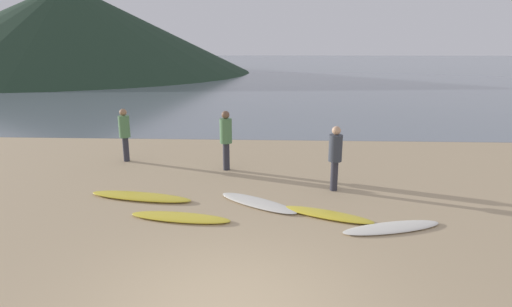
{
  "coord_description": "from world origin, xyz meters",
  "views": [
    {
      "loc": [
        0.65,
        -5.03,
        3.66
      ],
      "look_at": [
        0.12,
        6.53,
        0.6
      ],
      "focal_mm": 29.89,
      "sensor_mm": 36.0,
      "label": 1
    }
  ],
  "objects": [
    {
      "name": "ground_plane",
      "position": [
        0.0,
        10.0,
        -0.1
      ],
      "size": [
        120.0,
        120.0,
        0.2
      ],
      "primitive_type": "cube",
      "color": "tan",
      "rests_on": "ground"
    },
    {
      "name": "ocean_water",
      "position": [
        0.0,
        60.82,
        0.0
      ],
      "size": [
        140.0,
        100.0,
        0.01
      ],
      "primitive_type": "cube",
      "color": "slate",
      "rests_on": "ground"
    },
    {
      "name": "headland_hill",
      "position": [
        -23.3,
        45.48,
        5.05
      ],
      "size": [
        41.67,
        41.67,
        10.1
      ],
      "primitive_type": "cone",
      "color": "#1E3323",
      "rests_on": "ground"
    },
    {
      "name": "surfboard_0",
      "position": [
        -2.56,
        4.45,
        0.05
      ],
      "size": [
        2.63,
        1.0,
        0.1
      ],
      "primitive_type": "ellipsoid",
      "rotation": [
        0.0,
        0.0,
        -0.18
      ],
      "color": "yellow",
      "rests_on": "ground"
    },
    {
      "name": "surfboard_1",
      "position": [
        -1.34,
        3.27,
        0.04
      ],
      "size": [
        2.25,
        0.83,
        0.09
      ],
      "primitive_type": "ellipsoid",
      "rotation": [
        0.0,
        0.0,
        -0.14
      ],
      "color": "yellow",
      "rests_on": "ground"
    },
    {
      "name": "surfboard_2",
      "position": [
        0.27,
        4.19,
        0.04
      ],
      "size": [
        2.06,
        1.66,
        0.08
      ],
      "primitive_type": "ellipsoid",
      "rotation": [
        0.0,
        0.0,
        -0.6
      ],
      "color": "silver",
      "rests_on": "ground"
    },
    {
      "name": "surfboard_3",
      "position": [
        1.8,
        3.54,
        0.05
      ],
      "size": [
        2.03,
        1.23,
        0.1
      ],
      "primitive_type": "ellipsoid",
      "rotation": [
        0.0,
        0.0,
        -0.41
      ],
      "color": "yellow",
      "rests_on": "ground"
    },
    {
      "name": "surfboard_4",
      "position": [
        3.02,
        2.98,
        0.03
      ],
      "size": [
        2.2,
        1.11,
        0.07
      ],
      "primitive_type": "ellipsoid",
      "rotation": [
        0.0,
        0.0,
        0.29
      ],
      "color": "silver",
      "rests_on": "ground"
    },
    {
      "name": "person_0",
      "position": [
        -0.77,
        6.9,
        1.03
      ],
      "size": [
        0.35,
        0.35,
        1.74
      ],
      "rotation": [
        0.0,
        0.0,
        2.62
      ],
      "color": "#2D2D38",
      "rests_on": "ground"
    },
    {
      "name": "person_1",
      "position": [
        -4.01,
        7.68,
        0.98
      ],
      "size": [
        0.34,
        0.34,
        1.66
      ],
      "rotation": [
        0.0,
        0.0,
        5.97
      ],
      "color": "#2D2D38",
      "rests_on": "ground"
    },
    {
      "name": "person_2",
      "position": [
        2.15,
        5.25,
        0.97
      ],
      "size": [
        0.33,
        0.33,
        1.65
      ],
      "rotation": [
        0.0,
        0.0,
        5.93
      ],
      "color": "#2D2D38",
      "rests_on": "ground"
    }
  ]
}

